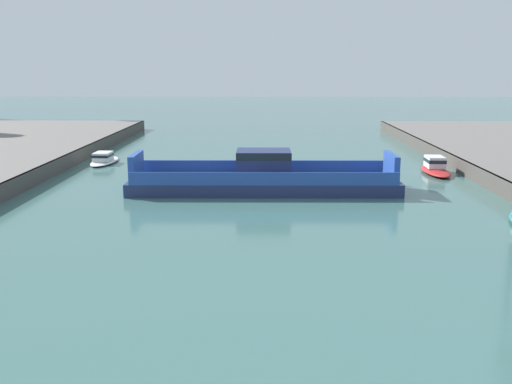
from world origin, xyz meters
The scene contains 3 objects.
chain_ferry centered at (0.50, 39.56, 1.09)m, with size 23.52×6.64×3.60m.
moored_boat_near_left centered at (18.11, 48.33, 0.64)m, with size 2.61×7.04×1.72m.
moored_boat_upstream_a centered at (-17.70, 54.10, 0.49)m, with size 2.69×7.22×1.31m.
Camera 1 is at (0.70, -10.80, 10.77)m, focal length 40.78 mm.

